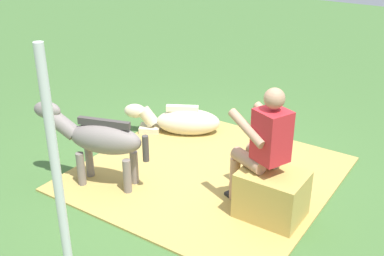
% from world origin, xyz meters
% --- Properties ---
extents(ground_plane, '(24.00, 24.00, 0.00)m').
position_xyz_m(ground_plane, '(0.00, 0.00, 0.00)').
color(ground_plane, '#426B33').
extents(hay_patch, '(2.80, 2.74, 0.02)m').
position_xyz_m(hay_patch, '(-0.11, -0.17, 0.01)').
color(hay_patch, tan).
rests_on(hay_patch, ground).
extents(hay_bale, '(0.64, 0.50, 0.51)m').
position_xyz_m(hay_bale, '(-1.10, 0.19, 0.26)').
color(hay_bale, tan).
rests_on(hay_bale, ground).
extents(person_seated, '(0.72, 0.57, 1.39)m').
position_xyz_m(person_seated, '(-0.95, 0.15, 0.78)').
color(person_seated, tan).
rests_on(person_seated, ground).
extents(pony_standing, '(1.31, 0.60, 0.95)m').
position_xyz_m(pony_standing, '(0.77, 0.68, 0.58)').
color(pony_standing, slate).
rests_on(pony_standing, ground).
extents(pony_lying, '(1.30, 0.89, 0.42)m').
position_xyz_m(pony_lying, '(0.78, -0.92, 0.19)').
color(pony_lying, beige).
rests_on(pony_lying, ground).
extents(tent_pole_left, '(0.06, 0.06, 2.24)m').
position_xyz_m(tent_pole_left, '(-0.60, 2.37, 1.12)').
color(tent_pole_left, silver).
rests_on(tent_pole_left, ground).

